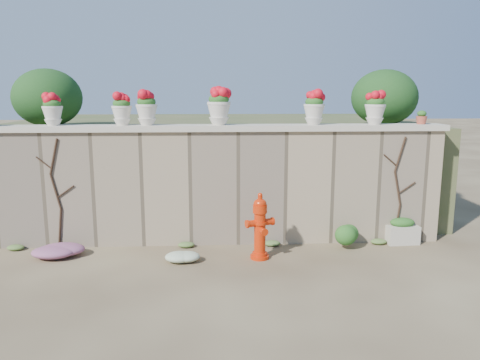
{
  "coord_description": "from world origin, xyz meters",
  "views": [
    {
      "loc": [
        0.04,
        -6.3,
        2.66
      ],
      "look_at": [
        0.43,
        1.4,
        1.2
      ],
      "focal_mm": 35.0,
      "sensor_mm": 36.0,
      "label": 1
    }
  ],
  "objects": [
    {
      "name": "magenta_clump",
      "position": [
        -2.55,
        1.12,
        0.12
      ],
      "size": [
        0.93,
        0.62,
        0.25
      ],
      "primitive_type": "ellipsoid",
      "color": "#C126A7",
      "rests_on": "ground"
    },
    {
      "name": "urn_pot_0",
      "position": [
        -2.71,
        1.8,
        2.36
      ],
      "size": [
        0.34,
        0.34,
        0.53
      ],
      "color": "beige",
      "rests_on": "wall_cap"
    },
    {
      "name": "ground",
      "position": [
        0.0,
        0.0,
        0.0
      ],
      "size": [
        80.0,
        80.0,
        0.0
      ],
      "primitive_type": "plane",
      "color": "#4B3925",
      "rests_on": "ground"
    },
    {
      "name": "green_shrub",
      "position": [
        2.24,
        1.29,
        0.29
      ],
      "size": [
        0.61,
        0.55,
        0.58
      ],
      "primitive_type": "ellipsoid",
      "color": "#1E5119",
      "rests_on": "ground"
    },
    {
      "name": "terracotta_pot",
      "position": [
        3.65,
        1.8,
        2.21
      ],
      "size": [
        0.19,
        0.19,
        0.23
      ],
      "color": "#A84733",
      "rests_on": "wall_cap"
    },
    {
      "name": "urn_pot_4",
      "position": [
        1.74,
        1.8,
        2.38
      ],
      "size": [
        0.36,
        0.36,
        0.57
      ],
      "color": "beige",
      "rests_on": "wall_cap"
    },
    {
      "name": "stone_wall",
      "position": [
        0.0,
        1.8,
        1.0
      ],
      "size": [
        8.0,
        0.4,
        2.0
      ],
      "primitive_type": "cube",
      "color": "gray",
      "rests_on": "ground"
    },
    {
      "name": "planter_box",
      "position": [
        3.33,
        1.55,
        0.22
      ],
      "size": [
        0.58,
        0.36,
        0.47
      ],
      "rotation": [
        0.0,
        0.0,
        0.06
      ],
      "color": "beige",
      "rests_on": "ground"
    },
    {
      "name": "urn_pot_3",
      "position": [
        0.09,
        1.8,
        2.41
      ],
      "size": [
        0.4,
        0.4,
        0.63
      ],
      "color": "beige",
      "rests_on": "wall_cap"
    },
    {
      "name": "wall_cap",
      "position": [
        0.0,
        1.8,
        2.05
      ],
      "size": [
        8.1,
        0.52,
        0.1
      ],
      "primitive_type": "cube",
      "color": "beige",
      "rests_on": "stone_wall"
    },
    {
      "name": "urn_pot_2",
      "position": [
        -1.14,
        1.8,
        2.38
      ],
      "size": [
        0.36,
        0.36,
        0.57
      ],
      "color": "beige",
      "rests_on": "wall_cap"
    },
    {
      "name": "vine_left",
      "position": [
        -2.67,
        1.58,
        0.99
      ],
      "size": [
        0.6,
        0.04,
        1.91
      ],
      "color": "black",
      "rests_on": "ground"
    },
    {
      "name": "vine_right",
      "position": [
        3.23,
        1.58,
        0.99
      ],
      "size": [
        0.6,
        0.04,
        1.91
      ],
      "color": "black",
      "rests_on": "ground"
    },
    {
      "name": "raised_fill",
      "position": [
        0.0,
        5.0,
        1.0
      ],
      "size": [
        9.0,
        6.0,
        2.0
      ],
      "primitive_type": "cube",
      "color": "#384C23",
      "rests_on": "ground"
    },
    {
      "name": "urn_pot_5",
      "position": [
        2.81,
        1.8,
        2.38
      ],
      "size": [
        0.36,
        0.36,
        0.56
      ],
      "color": "beige",
      "rests_on": "wall_cap"
    },
    {
      "name": "back_shrub_left",
      "position": [
        -3.2,
        3.0,
        2.55
      ],
      "size": [
        1.3,
        1.3,
        1.1
      ],
      "primitive_type": "ellipsoid",
      "color": "#143814",
      "rests_on": "raised_fill"
    },
    {
      "name": "back_shrub_right",
      "position": [
        3.4,
        3.0,
        2.55
      ],
      "size": [
        1.3,
        1.3,
        1.1
      ],
      "primitive_type": "ellipsoid",
      "color": "#143814",
      "rests_on": "raised_fill"
    },
    {
      "name": "urn_pot_1",
      "position": [
        -1.56,
        1.8,
        2.36
      ],
      "size": [
        0.34,
        0.34,
        0.53
      ],
      "color": "beige",
      "rests_on": "wall_cap"
    },
    {
      "name": "white_flowers",
      "position": [
        -0.52,
        0.81,
        0.1
      ],
      "size": [
        0.56,
        0.45,
        0.2
      ],
      "primitive_type": "ellipsoid",
      "color": "white",
      "rests_on": "ground"
    },
    {
      "name": "fire_hydrant",
      "position": [
        0.73,
        0.9,
        0.54
      ],
      "size": [
        0.47,
        0.33,
        1.08
      ],
      "rotation": [
        0.0,
        0.0,
        0.34
      ],
      "color": "red",
      "rests_on": "ground"
    }
  ]
}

